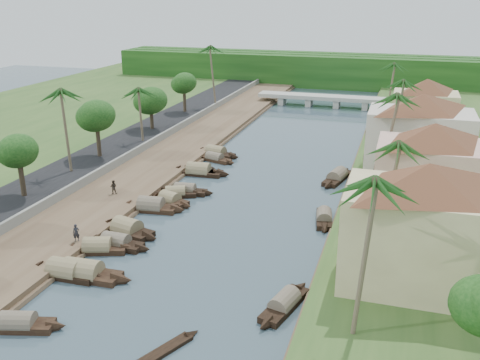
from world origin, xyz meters
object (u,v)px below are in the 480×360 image
(building_near, at_px, (422,225))
(sampan_1, at_px, (66,272))
(person_near, at_px, (76,233))
(bridge, at_px, (323,99))
(sampan_0, at_px, (18,324))

(building_near, xyz_separation_m, sampan_1, (-29.12, -5.61, -5.96))
(building_near, bearing_deg, sampan_1, -169.10)
(building_near, height_order, person_near, building_near)
(bridge, relative_size, person_near, 15.96)
(person_near, bearing_deg, sampan_0, -100.02)
(sampan_0, xyz_separation_m, sampan_1, (-1.23, 7.75, 0.01))
(building_near, height_order, sampan_0, building_near)
(bridge, xyz_separation_m, building_near, (18.99, -74.00, 4.66))
(bridge, distance_m, person_near, 75.67)
(bridge, xyz_separation_m, person_near, (-12.15, -74.69, -0.05))
(bridge, distance_m, sampan_0, 87.82)
(building_near, relative_size, sampan_0, 1.99)
(sampan_0, height_order, person_near, person_near)
(person_near, bearing_deg, sampan_1, -92.07)
(sampan_0, relative_size, person_near, 4.26)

